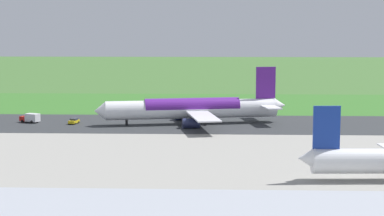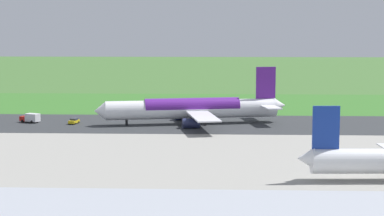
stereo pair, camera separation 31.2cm
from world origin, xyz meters
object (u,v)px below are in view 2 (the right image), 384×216
object	(u,v)px
service_car_followme	(74,121)
no_stopping_sign	(150,103)
traffic_cone_orange	(135,106)
airliner_main	(193,108)
service_truck_baggage	(31,118)

from	to	relation	value
service_car_followme	no_stopping_sign	bearing A→B (deg)	-115.38
traffic_cone_orange	service_car_followme	bearing A→B (deg)	72.79
airliner_main	service_truck_baggage	distance (m)	46.24
airliner_main	no_stopping_sign	xyz separation A→B (m)	(15.95, -35.45, -2.81)
airliner_main	service_truck_baggage	world-z (taller)	airliner_main
service_car_followme	no_stopping_sign	size ratio (longest dim) A/B	1.71
service_car_followme	service_truck_baggage	bearing A→B (deg)	-7.45
service_truck_baggage	no_stopping_sign	bearing A→B (deg)	-130.68
no_stopping_sign	service_truck_baggage	bearing A→B (deg)	49.32
service_truck_baggage	no_stopping_sign	distance (m)	46.31
service_car_followme	no_stopping_sign	distance (m)	40.72
service_truck_baggage	service_car_followme	xyz separation A→B (m)	(-12.73, 1.67, -0.56)
airliner_main	service_car_followme	bearing A→B (deg)	2.29
traffic_cone_orange	no_stopping_sign	bearing A→B (deg)	160.67
airliner_main	no_stopping_sign	world-z (taller)	airliner_main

